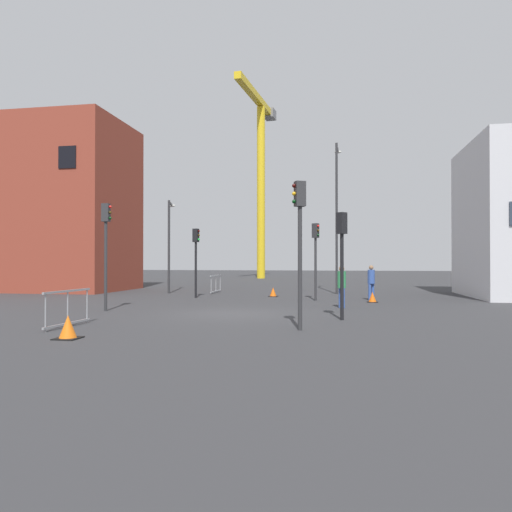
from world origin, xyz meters
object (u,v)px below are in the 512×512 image
object	(u,v)px
traffic_light_median	(106,239)
pedestrian_waiting	(342,283)
traffic_light_far	(300,231)
traffic_light_island	(316,248)
construction_crane	(261,161)
streetlamp_tall	(337,206)
traffic_light_near	(342,247)
traffic_cone_striped	(68,328)
streetlamp_short	(169,236)
pedestrian_walking	(371,280)
traffic_cone_on_verge	(273,292)
traffic_cone_by_barrier	(372,298)
traffic_light_verge	(196,251)

from	to	relation	value
traffic_light_median	pedestrian_waiting	xyz separation A→B (m)	(8.98, 2.75, -1.77)
traffic_light_far	traffic_light_island	size ratio (longest dim) A/B	1.10
construction_crane	streetlamp_tall	world-z (taller)	construction_crane
traffic_light_island	traffic_light_near	distance (m)	7.53
traffic_cone_striped	traffic_light_far	bearing A→B (deg)	23.93
streetlamp_short	pedestrian_walking	world-z (taller)	streetlamp_short
traffic_cone_on_verge	traffic_cone_striped	bearing A→B (deg)	-101.84
streetlamp_short	streetlamp_tall	bearing A→B (deg)	5.87
streetlamp_tall	traffic_cone_on_verge	size ratio (longest dim) A/B	17.65
construction_crane	traffic_light_island	distance (m)	31.37
traffic_light_median	traffic_cone_by_barrier	xyz separation A→B (m)	(10.40, 5.66, -2.55)
streetlamp_short	pedestrian_walking	distance (m)	12.41
traffic_light_island	pedestrian_walking	xyz separation A→B (m)	(2.68, 0.74, -1.54)
traffic_light_median	pedestrian_walking	distance (m)	12.63
construction_crane	traffic_cone_striped	size ratio (longest dim) A/B	34.22
traffic_light_far	traffic_cone_on_verge	xyz separation A→B (m)	(-2.46, 12.21, -2.55)
construction_crane	traffic_light_median	size ratio (longest dim) A/B	4.83
traffic_light_island	traffic_cone_on_verge	bearing A→B (deg)	137.08
streetlamp_tall	pedestrian_waiting	size ratio (longest dim) A/B	5.14
construction_crane	traffic_light_far	world-z (taller)	construction_crane
traffic_cone_by_barrier	streetlamp_short	bearing A→B (deg)	158.25
streetlamp_short	traffic_light_island	xyz separation A→B (m)	(9.00, -4.15, -0.90)
traffic_light_verge	traffic_light_far	size ratio (longest dim) A/B	0.87
traffic_cone_by_barrier	traffic_cone_striped	bearing A→B (deg)	-124.26
construction_crane	traffic_light_far	bearing A→B (deg)	-78.93
traffic_cone_on_verge	traffic_light_far	bearing A→B (deg)	-78.61
traffic_light_verge	traffic_light_island	xyz separation A→B (m)	(6.26, -0.68, 0.08)
traffic_cone_striped	traffic_cone_on_verge	world-z (taller)	traffic_cone_striped
construction_crane	traffic_light_island	size ratio (longest dim) A/B	5.34
streetlamp_tall	traffic_cone_striped	xyz separation A→B (m)	(-6.46, -17.61, -4.89)
traffic_light_verge	traffic_cone_by_barrier	distance (m)	9.26
traffic_light_island	traffic_cone_striped	distance (m)	13.77
construction_crane	traffic_cone_by_barrier	distance (m)	33.37
traffic_light_island	pedestrian_waiting	bearing A→B (deg)	-70.15
traffic_light_island	pedestrian_waiting	xyz separation A→B (m)	(1.23, -3.41, -1.53)
traffic_cone_striped	traffic_cone_on_verge	xyz separation A→B (m)	(3.07, 14.67, -0.04)
traffic_light_island	pedestrian_waiting	world-z (taller)	traffic_light_island
traffic_light_far	traffic_cone_by_barrier	size ratio (longest dim) A/B	8.38
streetlamp_short	traffic_light_median	bearing A→B (deg)	-83.06
traffic_cone_striped	traffic_cone_on_verge	bearing A→B (deg)	78.16
traffic_light_near	traffic_cone_by_barrier	xyz separation A→B (m)	(1.42, 6.92, -2.16)
construction_crane	pedestrian_walking	bearing A→B (deg)	-69.95
traffic_light_near	streetlamp_tall	bearing A→B (deg)	91.09
streetlamp_short	traffic_light_near	bearing A→B (deg)	-48.52
streetlamp_tall	traffic_light_near	xyz separation A→B (m)	(0.24, -12.60, -2.77)
traffic_light_far	pedestrian_waiting	distance (m)	6.90
traffic_cone_striped	traffic_cone_by_barrier	distance (m)	14.43
streetlamp_short	traffic_cone_striped	size ratio (longest dim) A/B	9.51
traffic_cone_striped	traffic_cone_by_barrier	world-z (taller)	traffic_cone_striped
pedestrian_waiting	traffic_cone_on_verge	world-z (taller)	pedestrian_waiting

